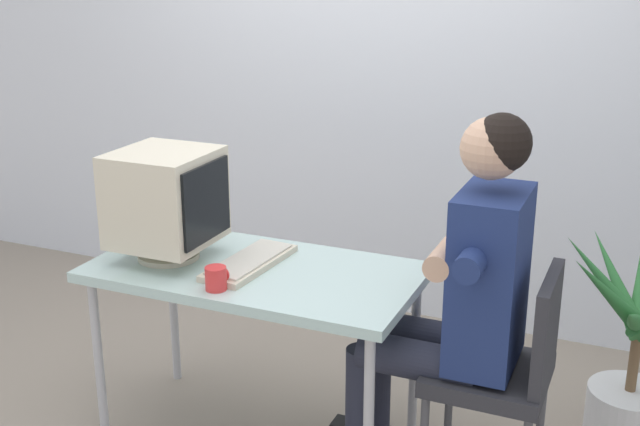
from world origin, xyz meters
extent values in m
cube|color=silver|center=(0.30, 1.40, 1.50)|extent=(8.00, 0.10, 3.00)
cylinder|color=#B7B7BC|center=(-0.56, -0.26, 0.34)|extent=(0.04, 0.04, 0.69)
cylinder|color=#B7B7BC|center=(0.56, -0.26, 0.34)|extent=(0.04, 0.04, 0.69)
cylinder|color=#B7B7BC|center=(-0.56, 0.26, 0.34)|extent=(0.04, 0.04, 0.69)
cylinder|color=#B7B7BC|center=(0.56, 0.26, 0.34)|extent=(0.04, 0.04, 0.69)
cube|color=silver|center=(0.00, 0.00, 0.71)|extent=(1.23, 0.64, 0.04)
cylinder|color=beige|center=(-0.35, -0.04, 0.74)|extent=(0.24, 0.24, 0.02)
cylinder|color=beige|center=(-0.35, -0.04, 0.77)|extent=(0.06, 0.06, 0.05)
cube|color=beige|center=(-0.35, -0.04, 0.97)|extent=(0.35, 0.37, 0.35)
cube|color=black|center=(-0.17, -0.04, 0.97)|extent=(0.01, 0.31, 0.29)
cube|color=beige|center=(-0.03, 0.01, 0.74)|extent=(0.20, 0.46, 0.02)
cube|color=beige|center=(-0.03, 0.01, 0.75)|extent=(0.17, 0.41, 0.01)
cylinder|color=#4C4C51|center=(0.71, 0.22, 0.21)|extent=(0.03, 0.03, 0.42)
cylinder|color=#4C4C51|center=(1.06, 0.22, 0.21)|extent=(0.03, 0.03, 0.42)
cube|color=#2D2D33|center=(0.89, 0.05, 0.45)|extent=(0.41, 0.41, 0.06)
cube|color=#2D2D33|center=(1.07, 0.05, 0.66)|extent=(0.04, 0.37, 0.37)
cube|color=navy|center=(0.87, 0.05, 0.81)|extent=(0.22, 0.35, 0.61)
sphere|color=tan|center=(0.85, 0.05, 1.26)|extent=(0.21, 0.21, 0.21)
sphere|color=black|center=(0.88, 0.05, 1.28)|extent=(0.20, 0.20, 0.20)
cylinder|color=#262838|center=(0.66, -0.04, 0.50)|extent=(0.42, 0.14, 0.14)
cylinder|color=#262838|center=(0.66, 0.14, 0.50)|extent=(0.42, 0.14, 0.14)
cylinder|color=#262838|center=(0.45, -0.04, 0.25)|extent=(0.11, 0.11, 0.50)
cylinder|color=#262838|center=(0.45, 0.14, 0.25)|extent=(0.11, 0.11, 0.50)
cylinder|color=navy|center=(0.85, -0.16, 0.93)|extent=(0.09, 0.14, 0.09)
cylinder|color=navy|center=(0.85, 0.25, 0.93)|extent=(0.09, 0.14, 0.09)
cylinder|color=tan|center=(0.73, 0.05, 0.88)|extent=(0.09, 0.35, 0.09)
cylinder|color=silver|center=(1.35, 0.54, 0.11)|extent=(0.32, 0.32, 0.23)
cylinder|color=brown|center=(1.35, 0.54, 0.37)|extent=(0.04, 0.04, 0.28)
cone|color=#2D6E35|center=(1.33, 0.70, 0.60)|extent=(0.11, 0.44, 0.31)
cone|color=#2D6E35|center=(1.25, 0.64, 0.63)|extent=(0.31, 0.34, 0.39)
cone|color=#2D6E35|center=(1.22, 0.55, 0.65)|extent=(0.39, 0.11, 0.39)
cone|color=#2D6E35|center=(1.24, 0.46, 0.64)|extent=(0.34, 0.29, 0.40)
cone|color=#2D6E35|center=(1.33, 0.38, 0.60)|extent=(0.12, 0.45, 0.29)
cylinder|color=red|center=(-0.03, -0.24, 0.77)|extent=(0.08, 0.08, 0.08)
torus|color=red|center=(-0.03, -0.19, 0.77)|extent=(0.06, 0.01, 0.06)
camera|label=1|loc=(1.35, -2.50, 1.86)|focal=45.56mm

